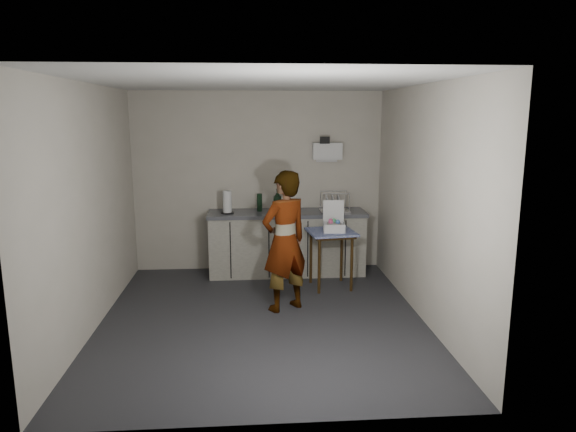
{
  "coord_description": "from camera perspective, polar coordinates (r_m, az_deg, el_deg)",
  "views": [
    {
      "loc": [
        -0.12,
        -5.46,
        2.28
      ],
      "look_at": [
        0.32,
        0.45,
        1.1
      ],
      "focal_mm": 32.0,
      "sensor_mm": 36.0,
      "label": 1
    }
  ],
  "objects": [
    {
      "name": "dish_rack",
      "position": [
        7.31,
        5.13,
        0.99
      ],
      "size": [
        0.41,
        0.31,
        0.29
      ],
      "color": "silver",
      "rests_on": "kitchen_counter"
    },
    {
      "name": "soda_can",
      "position": [
        7.31,
        0.16,
        0.94
      ],
      "size": [
        0.06,
        0.06,
        0.11
      ],
      "primitive_type": "cylinder",
      "color": "#B4121E",
      "rests_on": "kitchen_counter"
    },
    {
      "name": "ground",
      "position": [
        5.91,
        -2.85,
        -11.38
      ],
      "size": [
        4.0,
        4.0,
        0.0
      ],
      "primitive_type": "plane",
      "color": "#29292E",
      "rests_on": "ground"
    },
    {
      "name": "wall_left",
      "position": [
        5.79,
        -20.99,
        0.81
      ],
      "size": [
        0.02,
        4.0,
        2.6
      ],
      "primitive_type": "cube",
      "color": "beige",
      "rests_on": "ground"
    },
    {
      "name": "wall_right",
      "position": [
        5.86,
        14.79,
        1.3
      ],
      "size": [
        0.02,
        4.0,
        2.6
      ],
      "primitive_type": "cube",
      "color": "beige",
      "rests_on": "ground"
    },
    {
      "name": "kitchen_counter",
      "position": [
        7.41,
        -0.12,
        -3.18
      ],
      "size": [
        2.24,
        0.62,
        0.91
      ],
      "color": "black",
      "rests_on": "ground"
    },
    {
      "name": "dark_bottle",
      "position": [
        7.33,
        -3.18,
        1.52
      ],
      "size": [
        0.07,
        0.07,
        0.25
      ],
      "primitive_type": "cylinder",
      "color": "black",
      "rests_on": "kitchen_counter"
    },
    {
      "name": "wall_shelf",
      "position": [
        7.48,
        4.37,
        7.18
      ],
      "size": [
        0.42,
        0.18,
        0.37
      ],
      "color": "white",
      "rests_on": "ground"
    },
    {
      "name": "standing_man",
      "position": [
        5.95,
        -0.37,
        -2.83
      ],
      "size": [
        0.72,
        0.66,
        1.65
      ],
      "primitive_type": "imported",
      "rotation": [
        0.0,
        0.0,
        3.7
      ],
      "color": "#B2A593",
      "rests_on": "ground"
    },
    {
      "name": "soap_bottle",
      "position": [
        7.18,
        -1.18,
        1.66
      ],
      "size": [
        0.17,
        0.17,
        0.33
      ],
      "primitive_type": "imported",
      "rotation": [
        0.0,
        0.0,
        0.48
      ],
      "color": "black",
      "rests_on": "kitchen_counter"
    },
    {
      "name": "bakery_box",
      "position": [
        6.75,
        5.11,
        -0.94
      ],
      "size": [
        0.3,
        0.31,
        0.39
      ],
      "rotation": [
        0.0,
        0.0,
        -0.1
      ],
      "color": "white",
      "rests_on": "side_table"
    },
    {
      "name": "paper_towel",
      "position": [
        7.2,
        -6.76,
        1.48
      ],
      "size": [
        0.18,
        0.18,
        0.32
      ],
      "color": "black",
      "rests_on": "kitchen_counter"
    },
    {
      "name": "ceiling",
      "position": [
        5.47,
        -3.13,
        14.59
      ],
      "size": [
        3.6,
        4.0,
        0.01
      ],
      "primitive_type": "cube",
      "color": "white",
      "rests_on": "wall_back"
    },
    {
      "name": "side_table",
      "position": [
        6.78,
        4.81,
        -2.48
      ],
      "size": [
        0.66,
        0.66,
        0.77
      ],
      "rotation": [
        0.0,
        0.0,
        0.13
      ],
      "color": "#3D270D",
      "rests_on": "ground"
    },
    {
      "name": "wall_back",
      "position": [
        7.51,
        -3.34,
        3.79
      ],
      "size": [
        3.6,
        0.02,
        2.6
      ],
      "primitive_type": "cube",
      "color": "beige",
      "rests_on": "ground"
    }
  ]
}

